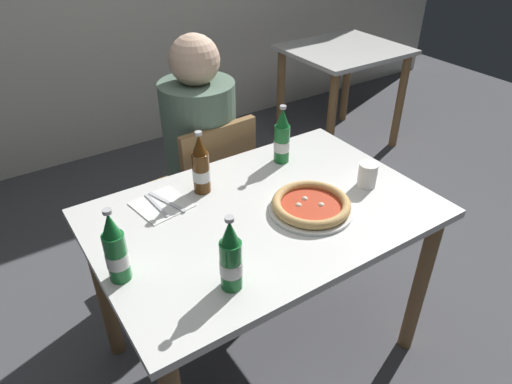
{
  "coord_description": "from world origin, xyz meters",
  "views": [
    {
      "loc": [
        -0.76,
        -1.1,
        1.72
      ],
      "look_at": [
        0.0,
        0.05,
        0.8
      ],
      "focal_mm": 32.57,
      "sensor_mm": 36.0,
      "label": 1
    }
  ],
  "objects": [
    {
      "name": "dining_table_main",
      "position": [
        0.0,
        0.0,
        0.64
      ],
      "size": [
        1.2,
        0.8,
        0.75
      ],
      "color": "silver",
      "rests_on": "ground_plane"
    },
    {
      "name": "diner_seated",
      "position": [
        0.09,
        0.66,
        0.58
      ],
      "size": [
        0.34,
        0.34,
        1.21
      ],
      "color": "#2D3342",
      "rests_on": "ground_plane"
    },
    {
      "name": "beer_bottle_center",
      "position": [
        -0.12,
        0.23,
        0.85
      ],
      "size": [
        0.07,
        0.07,
        0.25
      ],
      "color": "#512D0F",
      "rests_on": "dining_table_main"
    },
    {
      "name": "paper_cup",
      "position": [
        0.42,
        -0.08,
        0.8
      ],
      "size": [
        0.07,
        0.07,
        0.09
      ],
      "primitive_type": "cylinder",
      "color": "white",
      "rests_on": "dining_table_main"
    },
    {
      "name": "pizza_margherita_near",
      "position": [
        0.14,
        -0.09,
        0.77
      ],
      "size": [
        0.3,
        0.3,
        0.04
      ],
      "color": "white",
      "rests_on": "dining_table_main"
    },
    {
      "name": "dining_table_background",
      "position": [
        1.59,
        1.31,
        0.59
      ],
      "size": [
        0.8,
        0.7,
        0.75
      ],
      "color": "silver",
      "rests_on": "ground_plane"
    },
    {
      "name": "beer_bottle_right",
      "position": [
        -0.29,
        -0.26,
        0.85
      ],
      "size": [
        0.07,
        0.07,
        0.25
      ],
      "color": "#196B2D",
      "rests_on": "dining_table_main"
    },
    {
      "name": "napkin_with_cutlery",
      "position": [
        -0.29,
        0.23,
        0.75
      ],
      "size": [
        0.21,
        0.21,
        0.01
      ],
      "color": "white",
      "rests_on": "dining_table_main"
    },
    {
      "name": "ground_plane",
      "position": [
        0.0,
        0.0,
        0.0
      ],
      "size": [
        8.0,
        8.0,
        0.0
      ],
      "primitive_type": "plane",
      "color": "#4C4C51"
    },
    {
      "name": "beer_bottle_left",
      "position": [
        -0.54,
        -0.05,
        0.85
      ],
      "size": [
        0.07,
        0.07,
        0.25
      ],
      "color": "#196B2D",
      "rests_on": "dining_table_main"
    },
    {
      "name": "beer_bottle_extra",
      "position": [
        0.26,
        0.25,
        0.85
      ],
      "size": [
        0.07,
        0.07,
        0.25
      ],
      "color": "#196B2D",
      "rests_on": "dining_table_main"
    },
    {
      "name": "chair_behind_table",
      "position": [
        0.1,
        0.61,
        0.48
      ],
      "size": [
        0.42,
        0.42,
        0.85
      ],
      "rotation": [
        0.0,
        0.0,
        3.2
      ],
      "color": "olive",
      "rests_on": "ground_plane"
    }
  ]
}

